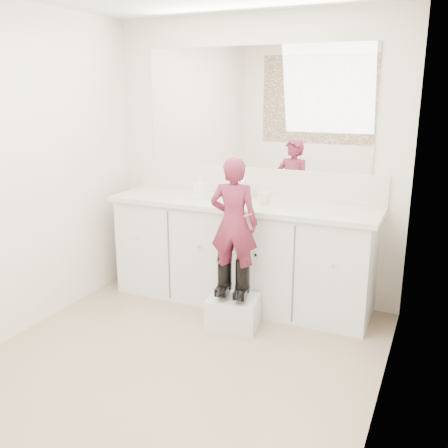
% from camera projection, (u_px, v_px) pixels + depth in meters
% --- Properties ---
extents(floor, '(3.00, 3.00, 0.00)m').
position_uv_depth(floor, '(169.00, 369.00, 3.30)').
color(floor, '#877458').
rests_on(floor, ground).
extents(wall_back, '(2.60, 0.00, 2.60)m').
position_uv_depth(wall_back, '(254.00, 160.00, 4.31)').
color(wall_back, beige).
rests_on(wall_back, floor).
extents(wall_left, '(0.00, 3.00, 3.00)m').
position_uv_depth(wall_left, '(5.00, 176.00, 3.51)').
color(wall_left, beige).
rests_on(wall_left, floor).
extents(wall_right, '(0.00, 3.00, 3.00)m').
position_uv_depth(wall_right, '(389.00, 213.00, 2.47)').
color(wall_right, beige).
rests_on(wall_right, floor).
extents(vanity_cabinet, '(2.20, 0.55, 0.85)m').
position_uv_depth(vanity_cabinet, '(241.00, 255.00, 4.27)').
color(vanity_cabinet, silver).
rests_on(vanity_cabinet, floor).
extents(countertop, '(2.28, 0.58, 0.04)m').
position_uv_depth(countertop, '(241.00, 204.00, 4.14)').
color(countertop, beige).
rests_on(countertop, vanity_cabinet).
extents(backsplash, '(2.28, 0.03, 0.25)m').
position_uv_depth(backsplash, '(253.00, 182.00, 4.34)').
color(backsplash, beige).
rests_on(backsplash, countertop).
extents(mirror, '(2.00, 0.02, 1.00)m').
position_uv_depth(mirror, '(254.00, 108.00, 4.18)').
color(mirror, white).
rests_on(mirror, wall_back).
extents(faucet, '(0.08, 0.08, 0.10)m').
position_uv_depth(faucet, '(248.00, 192.00, 4.27)').
color(faucet, silver).
rests_on(faucet, countertop).
extents(cup, '(0.13, 0.13, 0.11)m').
position_uv_depth(cup, '(264.00, 198.00, 4.04)').
color(cup, '#EFE5BF').
rests_on(cup, countertop).
extents(soap_bottle, '(0.11, 0.11, 0.20)m').
position_uv_depth(soap_bottle, '(200.00, 187.00, 4.23)').
color(soap_bottle, white).
rests_on(soap_bottle, countertop).
extents(step_stool, '(0.42, 0.37, 0.24)m').
position_uv_depth(step_stool, '(233.00, 312.00, 3.88)').
color(step_stool, silver).
rests_on(step_stool, floor).
extents(boot_left, '(0.15, 0.23, 0.32)m').
position_uv_depth(boot_left, '(225.00, 276.00, 3.83)').
color(boot_left, black).
rests_on(boot_left, step_stool).
extents(boot_right, '(0.15, 0.23, 0.32)m').
position_uv_depth(boot_right, '(243.00, 279.00, 3.77)').
color(boot_right, black).
rests_on(boot_right, step_stool).
extents(toddler, '(0.39, 0.29, 0.99)m').
position_uv_depth(toddler, '(234.00, 223.00, 3.69)').
color(toddler, '#AB3455').
rests_on(toddler, step_stool).
extents(toothbrush, '(0.14, 0.03, 0.06)m').
position_uv_depth(toothbrush, '(243.00, 217.00, 3.65)').
color(toothbrush, pink).
rests_on(toothbrush, toddler).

